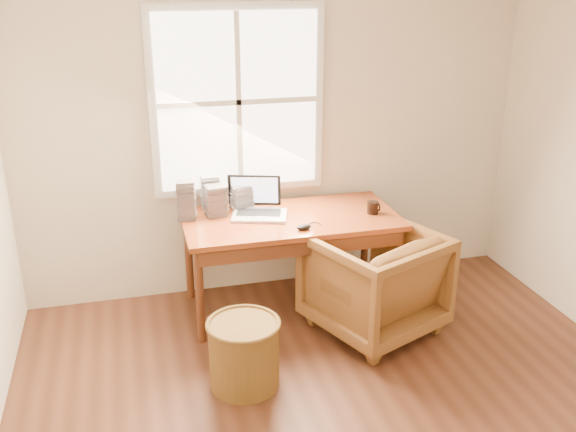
% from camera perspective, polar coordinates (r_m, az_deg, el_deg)
% --- Properties ---
extents(room_shell, '(4.04, 4.54, 2.64)m').
position_cam_1_polar(room_shell, '(3.12, 7.59, -0.95)').
color(room_shell, '#522D1C').
rests_on(room_shell, ground).
extents(desk, '(1.60, 0.80, 0.04)m').
position_cam_1_polar(desk, '(4.78, 0.23, -0.29)').
color(desk, brown).
rests_on(desk, room_shell).
extents(armchair, '(1.08, 1.09, 0.76)m').
position_cam_1_polar(armchair, '(4.67, 7.65, -5.76)').
color(armchair, brown).
rests_on(armchair, room_shell).
extents(wicker_stool, '(0.55, 0.55, 0.44)m').
position_cam_1_polar(wicker_stool, '(4.12, -3.92, -12.17)').
color(wicker_stool, brown).
rests_on(wicker_stool, room_shell).
extents(laptop, '(0.51, 0.53, 0.31)m').
position_cam_1_polar(laptop, '(4.73, -2.57, 1.65)').
color(laptop, silver).
rests_on(laptop, desk).
extents(mouse, '(0.12, 0.09, 0.04)m').
position_cam_1_polar(mouse, '(4.54, 1.42, -0.99)').
color(mouse, black).
rests_on(mouse, desk).
extents(coffee_mug, '(0.09, 0.09, 0.09)m').
position_cam_1_polar(coffee_mug, '(4.87, 7.53, 0.74)').
color(coffee_mug, black).
rests_on(coffee_mug, desk).
extents(cd_stack_a, '(0.13, 0.12, 0.26)m').
position_cam_1_polar(cd_stack_a, '(4.95, -6.93, 2.15)').
color(cd_stack_a, '#AFB5BB').
rests_on(cd_stack_a, desk).
extents(cd_stack_b, '(0.16, 0.15, 0.23)m').
position_cam_1_polar(cd_stack_b, '(4.80, -6.46, 1.36)').
color(cd_stack_b, '#28292E').
rests_on(cd_stack_b, desk).
extents(cd_stack_c, '(0.14, 0.13, 0.29)m').
position_cam_1_polar(cd_stack_c, '(4.75, -9.04, 1.42)').
color(cd_stack_c, gray).
rests_on(cd_stack_c, desk).
extents(cd_stack_d, '(0.17, 0.16, 0.19)m').
position_cam_1_polar(cd_stack_d, '(4.92, -4.17, 1.72)').
color(cd_stack_d, '#B3B7BF').
rests_on(cd_stack_d, desk).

